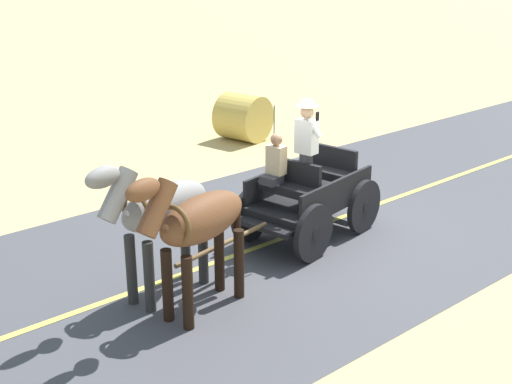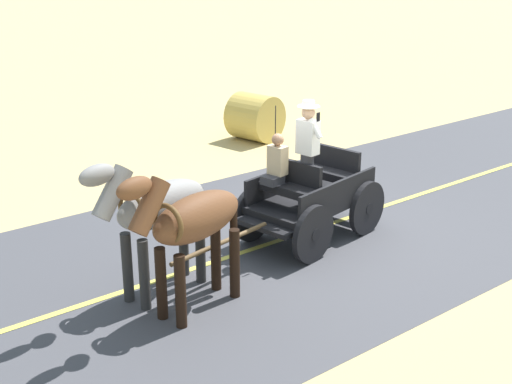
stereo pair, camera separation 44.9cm
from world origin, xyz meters
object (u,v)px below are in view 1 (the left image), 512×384
(horse_near_side, at_px, (197,223))
(hay_bale, at_px, (243,117))
(horse_off_side, at_px, (160,211))
(horse_drawn_carriage, at_px, (306,193))

(horse_near_side, relative_size, hay_bale, 1.84)
(horse_near_side, xyz_separation_m, horse_off_side, (0.71, 0.12, 0.00))
(horse_near_side, xyz_separation_m, hay_bale, (6.46, -6.15, -0.72))
(horse_off_side, distance_m, hay_bale, 8.54)
(horse_off_side, xyz_separation_m, hay_bale, (5.75, -6.27, -0.72))
(horse_drawn_carriage, xyz_separation_m, horse_off_side, (-0.17, 3.05, 0.51))
(horse_off_side, bearing_deg, horse_drawn_carriage, -86.83)
(horse_drawn_carriage, relative_size, horse_near_side, 2.04)
(horse_drawn_carriage, height_order, horse_near_side, horse_drawn_carriage)
(horse_near_side, bearing_deg, horse_off_side, 9.95)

